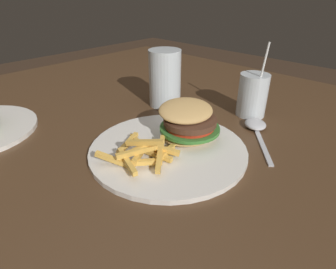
{
  "coord_description": "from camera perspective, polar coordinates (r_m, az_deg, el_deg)",
  "views": [
    {
      "loc": [
        -0.28,
        -0.54,
        1.04
      ],
      "look_at": [
        0.07,
        -0.2,
        0.78
      ],
      "focal_mm": 30.0,
      "sensor_mm": 36.0,
      "label": 1
    }
  ],
  "objects": [
    {
      "name": "juice_glass",
      "position": [
        0.74,
        16.76,
        7.4
      ],
      "size": [
        0.07,
        0.07,
        0.19
      ],
      "color": "silver",
      "rests_on": "dining_table"
    },
    {
      "name": "dining_table",
      "position": [
        0.72,
        -15.59,
        -5.9
      ],
      "size": [
        1.52,
        1.24,
        0.74
      ],
      "color": "#4C331E",
      "rests_on": "ground_plane"
    },
    {
      "name": "beer_glass",
      "position": [
        0.77,
        -0.63,
        10.96
      ],
      "size": [
        0.09,
        0.09,
        0.15
      ],
      "color": "silver",
      "rests_on": "dining_table"
    },
    {
      "name": "spoon",
      "position": [
        0.69,
        17.42,
        1.73
      ],
      "size": [
        0.17,
        0.14,
        0.02
      ],
      "rotation": [
        0.0,
        0.0,
        0.68
      ],
      "color": "silver",
      "rests_on": "dining_table"
    },
    {
      "name": "meal_plate_near",
      "position": [
        0.58,
        1.72,
        -0.5
      ],
      "size": [
        0.32,
        0.32,
        0.09
      ],
      "color": "white",
      "rests_on": "dining_table"
    }
  ]
}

